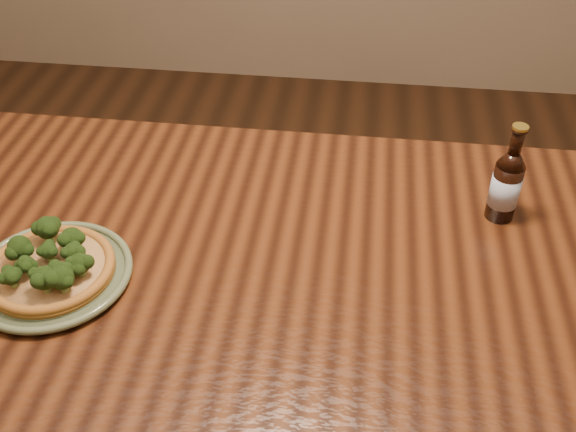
# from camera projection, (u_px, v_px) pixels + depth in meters

# --- Properties ---
(table) EXTENTS (1.60, 0.90, 0.75)m
(table) POSITION_uv_depth(u_px,v_px,m) (260.00, 301.00, 1.25)
(table) COLOR #47230F
(table) RESTS_ON ground
(plate) EXTENTS (0.28, 0.28, 0.02)m
(plate) POSITION_uv_depth(u_px,v_px,m) (52.00, 274.00, 1.16)
(plate) COLOR #586546
(plate) RESTS_ON table
(pizza) EXTENTS (0.22, 0.22, 0.07)m
(pizza) POSITION_uv_depth(u_px,v_px,m) (50.00, 266.00, 1.15)
(pizza) COLOR #9F6524
(pizza) RESTS_ON plate
(beer_bottle) EXTENTS (0.06, 0.06, 0.20)m
(beer_bottle) POSITION_uv_depth(u_px,v_px,m) (506.00, 185.00, 1.26)
(beer_bottle) COLOR black
(beer_bottle) RESTS_ON table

